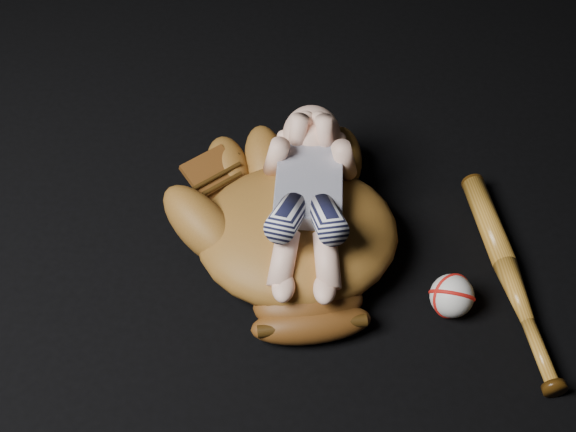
% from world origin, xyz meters
% --- Properties ---
extents(baseball_glove, '(0.49, 0.54, 0.15)m').
position_xyz_m(baseball_glove, '(-0.01, 0.13, 0.07)').
color(baseball_glove, brown).
rests_on(baseball_glove, ground).
extents(newborn_baby, '(0.19, 0.39, 0.16)m').
position_xyz_m(newborn_baby, '(0.01, 0.15, 0.13)').
color(newborn_baby, beige).
rests_on(newborn_baby, baseball_glove).
extents(baseball_bat, '(0.10, 0.44, 0.04)m').
position_xyz_m(baseball_bat, '(0.34, 0.08, 0.02)').
color(baseball_bat, '#B57623').
rests_on(baseball_bat, ground).
extents(baseball, '(0.08, 0.08, 0.07)m').
position_xyz_m(baseball, '(0.24, 0.03, 0.04)').
color(baseball, silver).
rests_on(baseball, ground).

